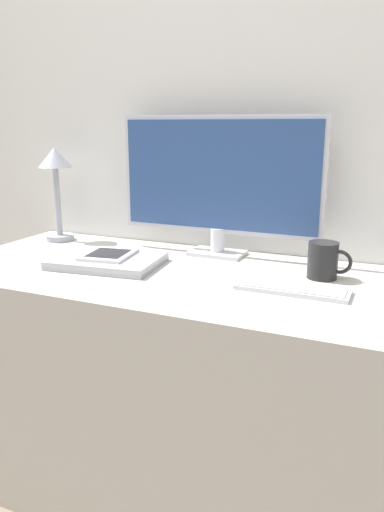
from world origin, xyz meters
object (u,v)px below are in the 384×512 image
monitor (219,180)px  desk_lamp (56,174)px  keyboard (292,289)px  laptop (108,261)px  coffee_mug (324,260)px  ereader (108,255)px

monitor → desk_lamp: bearing=-176.8°
keyboard → laptop: size_ratio=0.85×
laptop → desk_lamp: desk_lamp is taller
monitor → laptop: 0.42m
monitor → coffee_mug: bearing=-19.0°
monitor → laptop: (-0.26, -0.25, -0.23)m
keyboard → laptop: (-0.56, 0.02, 0.01)m
laptop → ereader: ereader is taller
coffee_mug → desk_lamp: bearing=174.7°
coffee_mug → ereader: bearing=-169.2°
laptop → desk_lamp: 0.46m
keyboard → desk_lamp: size_ratio=0.86×
ereader → coffee_mug: coffee_mug is taller
ereader → desk_lamp: size_ratio=0.52×
keyboard → coffee_mug: coffee_mug is taller
monitor → ereader: (-0.26, -0.24, -0.21)m
monitor → desk_lamp: 0.60m
monitor → laptop: bearing=-136.2°
monitor → keyboard: size_ratio=2.32×
ereader → laptop: bearing=-79.8°
laptop → ereader: 0.02m
keyboard → ereader: (-0.56, 0.03, 0.02)m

